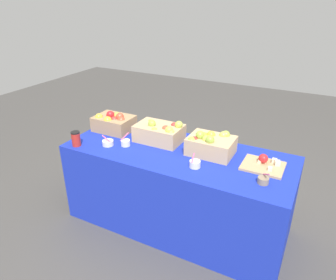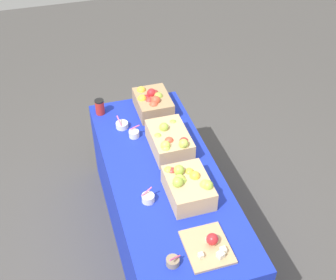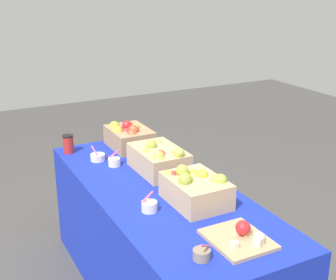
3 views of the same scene
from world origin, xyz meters
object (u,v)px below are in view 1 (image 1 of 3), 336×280
object	(u,v)px
apple_crate_left	(114,122)
sample_bowl_near	(108,143)
coffee_cup	(76,139)
sample_bowl_extra	(125,143)
cutting_board_front	(264,164)
sample_bowl_mid	(195,164)
apple_crate_right	(210,144)
sample_bowl_far	(263,180)
apple_crate_middle	(160,132)

from	to	relation	value
apple_crate_left	sample_bowl_near	size ratio (longest dim) A/B	3.51
coffee_cup	apple_crate_left	bearing A→B (deg)	78.44
sample_bowl_extra	coffee_cup	world-z (taller)	coffee_cup
cutting_board_front	sample_bowl_mid	xyz separation A→B (m)	(-0.46, -0.25, 0.01)
apple_crate_right	sample_bowl_extra	world-z (taller)	apple_crate_right
apple_crate_right	sample_bowl_far	xyz separation A→B (m)	(0.48, -0.25, -0.06)
apple_crate_right	sample_bowl_extra	size ratio (longest dim) A/B	3.23
sample_bowl_extra	cutting_board_front	bearing A→B (deg)	9.03
apple_crate_left	apple_crate_middle	world-z (taller)	apple_crate_middle
cutting_board_front	sample_bowl_far	bearing A→B (deg)	-78.91
apple_crate_middle	sample_bowl_far	bearing A→B (deg)	-15.81
apple_crate_right	apple_crate_left	bearing A→B (deg)	178.27
cutting_board_front	apple_crate_left	bearing A→B (deg)	178.16
coffee_cup	sample_bowl_extra	bearing A→B (deg)	27.55
apple_crate_right	sample_bowl_near	xyz separation A→B (m)	(-0.83, -0.26, -0.06)
cutting_board_front	sample_bowl_extra	xyz separation A→B (m)	(-1.13, -0.18, 0.01)
apple_crate_left	sample_bowl_mid	distance (m)	1.00
apple_crate_left	sample_bowl_near	bearing A→B (deg)	-62.83
sample_bowl_far	sample_bowl_near	bearing A→B (deg)	-179.59
sample_bowl_extra	coffee_cup	size ratio (longest dim) A/B	0.87
apple_crate_left	cutting_board_front	distance (m)	1.42
sample_bowl_mid	sample_bowl_far	distance (m)	0.51
apple_crate_middle	sample_bowl_near	distance (m)	0.46
apple_crate_left	sample_bowl_far	distance (m)	1.49
cutting_board_front	sample_bowl_mid	size ratio (longest dim) A/B	3.02
sample_bowl_near	sample_bowl_mid	xyz separation A→B (m)	(0.81, -0.00, 0.00)
coffee_cup	apple_crate_middle	bearing A→B (deg)	34.87
coffee_cup	sample_bowl_near	bearing A→B (deg)	29.00
apple_crate_left	sample_bowl_extra	size ratio (longest dim) A/B	3.16
sample_bowl_mid	sample_bowl_extra	size ratio (longest dim) A/B	0.90
cutting_board_front	sample_bowl_near	distance (m)	1.29
apple_crate_middle	coffee_cup	bearing A→B (deg)	-145.13
sample_bowl_near	cutting_board_front	bearing A→B (deg)	10.89
cutting_board_front	sample_bowl_far	size ratio (longest dim) A/B	3.05
apple_crate_middle	apple_crate_right	xyz separation A→B (m)	(0.48, -0.02, 0.00)
apple_crate_left	sample_bowl_mid	xyz separation A→B (m)	(0.96, -0.29, -0.06)
apple_crate_middle	cutting_board_front	bearing A→B (deg)	-2.32
apple_crate_right	sample_bowl_extra	bearing A→B (deg)	-164.26
sample_bowl_mid	sample_bowl_far	xyz separation A→B (m)	(0.50, 0.01, -0.00)
sample_bowl_mid	sample_bowl_extra	bearing A→B (deg)	174.39
apple_crate_middle	sample_bowl_mid	distance (m)	0.54
cutting_board_front	sample_bowl_mid	bearing A→B (deg)	-151.81
sample_bowl_far	sample_bowl_extra	distance (m)	1.18
apple_crate_middle	cutting_board_front	distance (m)	0.92
apple_crate_middle	sample_bowl_extra	size ratio (longest dim) A/B	3.61
apple_crate_right	sample_bowl_far	bearing A→B (deg)	-27.40
apple_crate_left	apple_crate_middle	bearing A→B (deg)	-0.96
apple_crate_left	apple_crate_middle	xyz separation A→B (m)	(0.50, -0.01, -0.00)
sample_bowl_extra	coffee_cup	bearing A→B (deg)	-152.45
apple_crate_middle	sample_bowl_mid	world-z (taller)	apple_crate_middle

